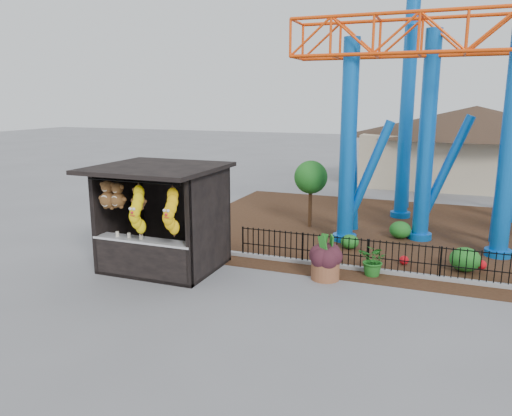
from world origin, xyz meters
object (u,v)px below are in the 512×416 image
(prize_booth, at_px, (158,220))
(terracotta_planter, at_px, (325,269))
(roller_coaster, at_px, (468,56))
(potted_plant, at_px, (374,260))

(prize_booth, height_order, terracotta_planter, prize_booth)
(roller_coaster, bearing_deg, terracotta_planter, -117.96)
(prize_booth, relative_size, roller_coaster, 0.32)
(terracotta_planter, relative_size, potted_plant, 0.84)
(roller_coaster, relative_size, terracotta_planter, 13.73)
(roller_coaster, bearing_deg, prize_booth, -137.97)
(prize_booth, distance_m, roller_coaster, 11.99)
(roller_coaster, xyz_separation_m, potted_plant, (-2.10, -5.53, -5.97))
(roller_coaster, height_order, potted_plant, roller_coaster)
(terracotta_planter, distance_m, potted_plant, 1.47)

